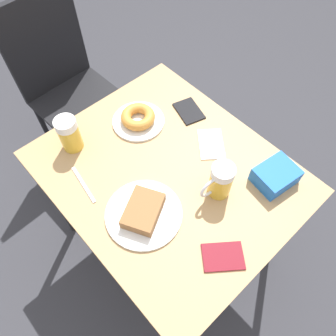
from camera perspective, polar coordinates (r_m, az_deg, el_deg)
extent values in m
plane|color=#333338|center=(1.82, 0.00, -12.66)|extent=(8.00, 8.00, 0.00)
cube|color=tan|center=(1.19, 0.00, -0.92)|extent=(0.74, 0.90, 0.03)
cylinder|color=black|center=(1.56, 19.82, -10.28)|extent=(0.04, 0.04, 0.68)
cylinder|color=black|center=(1.62, -18.80, -5.21)|extent=(0.04, 0.04, 0.68)
cylinder|color=black|center=(1.79, -1.02, 7.35)|extent=(0.04, 0.04, 0.68)
cube|color=black|center=(1.80, -15.12, 11.02)|extent=(0.42, 0.42, 0.02)
cube|color=black|center=(1.77, -20.74, 19.51)|extent=(0.40, 0.05, 0.49)
cylinder|color=black|center=(1.83, -14.61, 0.25)|extent=(0.03, 0.03, 0.45)
cylinder|color=black|center=(1.93, -6.39, 6.44)|extent=(0.03, 0.03, 0.45)
cylinder|color=black|center=(2.04, -20.42, 6.08)|extent=(0.03, 0.03, 0.45)
cylinder|color=black|center=(2.13, -12.74, 11.48)|extent=(0.03, 0.03, 0.45)
cylinder|color=white|center=(1.09, -4.25, -7.99)|extent=(0.25, 0.25, 0.01)
cube|color=brown|center=(1.07, -4.34, -7.40)|extent=(0.18, 0.16, 0.04)
cylinder|color=white|center=(1.31, -5.17, 8.13)|extent=(0.21, 0.21, 0.01)
torus|color=#D18938|center=(1.29, -5.25, 8.87)|extent=(0.13, 0.13, 0.04)
cylinder|color=gold|center=(1.10, 9.10, -2.56)|extent=(0.08, 0.08, 0.11)
cylinder|color=white|center=(1.04, 9.61, -0.61)|extent=(0.08, 0.08, 0.03)
torus|color=silver|center=(1.07, 7.48, -3.32)|extent=(0.09, 0.02, 0.09)
cylinder|color=gold|center=(1.25, -16.65, 5.24)|extent=(0.08, 0.08, 0.11)
cylinder|color=white|center=(1.19, -17.47, 7.31)|extent=(0.08, 0.08, 0.03)
torus|color=silver|center=(1.26, -17.04, 7.16)|extent=(0.05, 0.08, 0.09)
cube|color=white|center=(1.25, 7.52, 4.17)|extent=(0.16, 0.17, 0.00)
cube|color=silver|center=(1.18, -14.49, -2.77)|extent=(0.04, 0.17, 0.00)
cube|color=black|center=(1.35, 3.66, 9.88)|extent=(0.12, 0.15, 0.01)
cube|color=maroon|center=(1.05, 9.55, -14.96)|extent=(0.15, 0.15, 0.01)
cube|color=blue|center=(1.19, 18.22, -1.28)|extent=(0.15, 0.13, 0.06)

